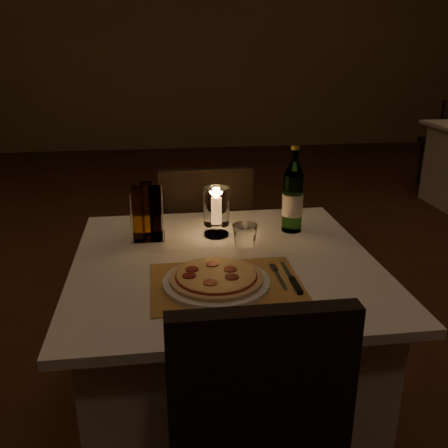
{
  "coord_description": "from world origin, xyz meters",
  "views": [
    {
      "loc": [
        -0.29,
        -2.05,
        1.42
      ],
      "look_at": [
        -0.09,
        -0.53,
        0.86
      ],
      "focal_mm": 40.0,
      "sensor_mm": 36.0,
      "label": 1
    }
  ],
  "objects": [
    {
      "name": "floor",
      "position": [
        0.0,
        0.0,
        -0.01
      ],
      "size": [
        8.0,
        10.0,
        0.02
      ],
      "primitive_type": "cube",
      "color": "#492717",
      "rests_on": "ground"
    },
    {
      "name": "wall_back",
      "position": [
        0.0,
        5.01,
        1.5
      ],
      "size": [
        8.0,
        0.02,
        3.0
      ],
      "primitive_type": "cube",
      "color": "#8D7252",
      "rests_on": "ground"
    },
    {
      "name": "main_table",
      "position": [
        -0.09,
        -0.55,
        0.37
      ],
      "size": [
        1.0,
        1.0,
        0.74
      ],
      "color": "silver",
      "rests_on": "ground"
    },
    {
      "name": "chair_far",
      "position": [
        -0.09,
        0.17,
        0.55
      ],
      "size": [
        0.42,
        0.42,
        0.9
      ],
      "color": "black",
      "rests_on": "ground"
    },
    {
      "name": "placemat",
      "position": [
        -0.11,
        -0.73,
        0.74
      ],
      "size": [
        0.45,
        0.34,
        0.0
      ],
      "primitive_type": "cube",
      "color": "#AD7D3C",
      "rests_on": "main_table"
    },
    {
      "name": "plate",
      "position": [
        -0.14,
        -0.73,
        0.75
      ],
      "size": [
        0.32,
        0.32,
        0.01
      ],
      "primitive_type": "cylinder",
      "color": "white",
      "rests_on": "placemat"
    },
    {
      "name": "pizza",
      "position": [
        -0.14,
        -0.73,
        0.77
      ],
      "size": [
        0.28,
        0.28,
        0.02
      ],
      "color": "#D8B77F",
      "rests_on": "plate"
    },
    {
      "name": "fork",
      "position": [
        0.06,
        -0.69,
        0.75
      ],
      "size": [
        0.02,
        0.18,
        0.0
      ],
      "color": "silver",
      "rests_on": "placemat"
    },
    {
      "name": "knife",
      "position": [
        0.09,
        -0.75,
        0.75
      ],
      "size": [
        0.02,
        0.22,
        0.01
      ],
      "color": "black",
      "rests_on": "placemat"
    },
    {
      "name": "tumbler",
      "position": [
        -0.0,
        -0.46,
        0.78
      ],
      "size": [
        0.09,
        0.09,
        0.09
      ],
      "primitive_type": null,
      "color": "white",
      "rests_on": "main_table"
    },
    {
      "name": "water_bottle",
      "position": [
        0.21,
        -0.31,
        0.87
      ],
      "size": [
        0.08,
        0.08,
        0.33
      ],
      "color": "#6EAF5E",
      "rests_on": "main_table"
    },
    {
      "name": "hurricane_candle",
      "position": [
        -0.09,
        -0.32,
        0.85
      ],
      "size": [
        0.1,
        0.1,
        0.19
      ],
      "color": "white",
      "rests_on": "main_table"
    },
    {
      "name": "cruet_caddy",
      "position": [
        -0.34,
        -0.33,
        0.84
      ],
      "size": [
        0.12,
        0.12,
        0.21
      ],
      "color": "white",
      "rests_on": "main_table"
    }
  ]
}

